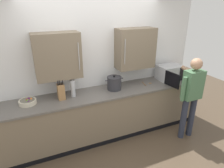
# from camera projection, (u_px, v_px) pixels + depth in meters

# --- Properties ---
(ground_plane) EXTENTS (9.52, 9.52, 0.00)m
(ground_plane) POSITION_uv_depth(u_px,v_px,m) (122.00, 161.00, 3.27)
(ground_plane) COLOR #4C3D2D
(back_wall_tiled) EXTENTS (4.19, 0.44, 2.67)m
(back_wall_tiled) POSITION_uv_depth(u_px,v_px,m) (97.00, 62.00, 3.68)
(back_wall_tiled) COLOR white
(back_wall_tiled) RESTS_ON ground_plane
(counter_unit) EXTENTS (3.86, 0.66, 0.93)m
(counter_unit) POSITION_uv_depth(u_px,v_px,m) (104.00, 114.00, 3.77)
(counter_unit) COLOR #756651
(counter_unit) RESTS_ON ground_plane
(microwave_oven) EXTENTS (0.50, 0.72, 0.30)m
(microwave_oven) POSITION_uv_depth(u_px,v_px,m) (169.00, 73.00, 4.11)
(microwave_oven) COLOR #B7BABF
(microwave_oven) RESTS_ON counter_unit
(wooden_spoon) EXTENTS (0.19, 0.20, 0.02)m
(wooden_spoon) POSITION_uv_depth(u_px,v_px,m) (147.00, 83.00, 3.94)
(wooden_spoon) COLOR #A37547
(wooden_spoon) RESTS_ON counter_unit
(thermos_flask) EXTENTS (0.08, 0.08, 0.30)m
(thermos_flask) POSITION_uv_depth(u_px,v_px,m) (73.00, 88.00, 3.36)
(thermos_flask) COLOR #B7BABF
(thermos_flask) RESTS_ON counter_unit
(fruit_bowl) EXTENTS (0.27, 0.27, 0.10)m
(fruit_bowl) POSITION_uv_depth(u_px,v_px,m) (28.00, 102.00, 3.14)
(fruit_bowl) COLOR beige
(fruit_bowl) RESTS_ON counter_unit
(stock_pot) EXTENTS (0.36, 0.27, 0.28)m
(stock_pot) POSITION_uv_depth(u_px,v_px,m) (114.00, 83.00, 3.65)
(stock_pot) COLOR #2D2D33
(stock_pot) RESTS_ON counter_unit
(knife_block) EXTENTS (0.11, 0.15, 0.35)m
(knife_block) POSITION_uv_depth(u_px,v_px,m) (61.00, 92.00, 3.28)
(knife_block) COLOR #A37547
(knife_block) RESTS_ON counter_unit
(person_figure) EXTENTS (0.44, 0.52, 1.57)m
(person_figure) POSITION_uv_depth(u_px,v_px,m) (191.00, 92.00, 3.55)
(person_figure) COLOR #282D3D
(person_figure) RESTS_ON ground_plane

